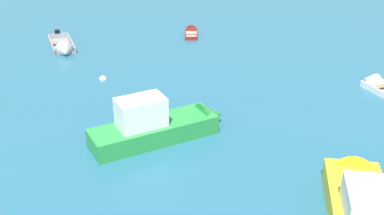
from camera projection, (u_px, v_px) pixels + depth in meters
motor_launch_green_outer_left at (161, 124)px, 23.62m from camera, size 7.36×4.20×2.72m
motor_launch_yellow_cluster_outer at (360, 203)px, 18.04m from camera, size 4.10×7.45×2.56m
rowboat_grey_back_row_left at (63, 49)px, 35.72m from camera, size 2.57×4.98×1.45m
rowboat_maroon_midfield_left at (191, 31)px, 40.01m from camera, size 1.36×3.01×0.92m
rowboat_white_cluster_inner at (378, 86)px, 29.38m from camera, size 2.49×4.73×1.31m
mooring_buoy_between_boats_right at (103, 79)px, 30.90m from camera, size 0.47×0.47×0.47m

